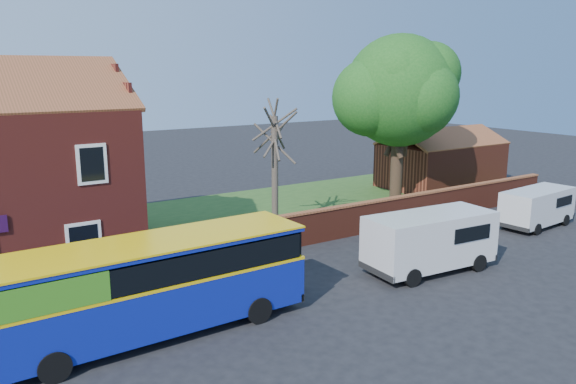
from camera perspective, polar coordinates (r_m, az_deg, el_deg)
ground at (r=17.74m, az=-2.18°, el=-14.53°), size 120.00×120.00×0.00m
grass_strip at (r=34.88m, az=5.18°, el=-1.00°), size 26.00×12.00×0.04m
boundary_wall at (r=30.35m, az=12.22°, el=-1.70°), size 22.00×0.38×1.60m
outbuilding at (r=40.67m, az=15.26°, el=2.80°), size 8.20×5.06×4.17m
bus at (r=17.61m, az=-14.76°, el=-9.11°), size 9.85×2.73×2.99m
van_near at (r=23.39m, az=14.25°, el=-4.67°), size 5.57×2.58×2.38m
van_far at (r=31.86m, az=23.99°, el=-1.31°), size 4.61×2.17×1.97m
large_tree at (r=34.19m, az=11.15°, el=9.72°), size 8.27×6.55×10.09m
bare_tree at (r=27.91m, az=-1.34°, el=2.49°), size 2.38×2.83×6.34m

